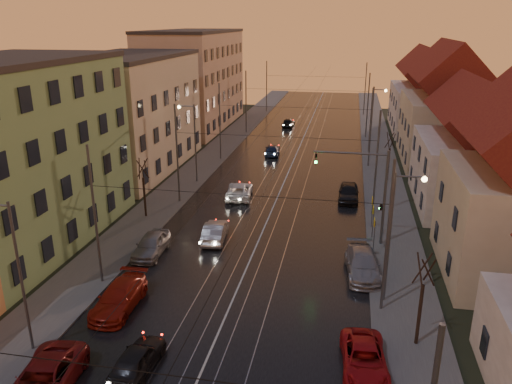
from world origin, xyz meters
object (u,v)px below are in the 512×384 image
Objects in this scene: parked_right_0 at (364,359)px; parked_right_2 at (349,192)px; street_lamp_2 at (192,136)px; parked_left_2 at (119,298)px; parked_right_1 at (363,264)px; driving_car_3 at (272,150)px; street_lamp_3 at (374,114)px; traffic_light_mast at (371,185)px; street_lamp_0 at (13,263)px; parked_left_1 at (43,381)px; driving_car_2 at (239,191)px; driving_car_4 at (289,123)px; street_lamp_1 at (396,226)px; driving_car_0 at (137,359)px; driving_car_1 at (215,231)px; parked_left_3 at (151,245)px.

parked_right_2 is (-1.01, 23.89, 0.14)m from parked_right_0.
street_lamp_2 is 1.61× the size of parked_left_2.
driving_car_3 is at bearing 104.48° from parked_right_1.
street_lamp_3 is 1.11× the size of traffic_light_mast.
parked_right_1 is (10.49, -29.11, 0.13)m from driving_car_3.
parked_left_1 is at bearing -45.18° from street_lamp_0.
driving_car_4 is (0.48, 33.33, 0.01)m from driving_car_2.
parked_left_2 is at bearing -140.83° from traffic_light_mast.
street_lamp_1 is at bearing 27.50° from parked_left_1.
street_lamp_0 reaches higher than driving_car_0.
driving_car_2 is 10.12m from parked_right_2.
street_lamp_0 is at bearing -0.67° from driving_car_0.
parked_left_1 is (-2.87, -27.05, 0.06)m from driving_car_2.
street_lamp_2 reaches higher than driving_car_0.
parked_left_3 is (-3.80, -3.19, 0.04)m from driving_car_1.
driving_car_0 is 0.73× the size of parked_left_1.
driving_car_2 is at bearing 144.14° from traffic_light_mast.
parked_left_1 is at bearing -92.77° from parked_left_2.
parked_left_3 is at bearing 76.24° from driving_car_3.
driving_car_4 reaches higher than driving_car_2.
driving_car_0 is 0.90× the size of driving_car_1.
driving_car_0 reaches higher than parked_right_0.
street_lamp_1 is at bearing 104.84° from driving_car_3.
parked_right_1 is at bearing 156.43° from driving_car_1.
traffic_light_mast reaches higher than parked_right_2.
driving_car_1 is (5.84, 14.64, -4.17)m from street_lamp_0.
parked_right_1 is (10.86, -3.45, 0.04)m from driving_car_1.
parked_right_1 reaches higher than driving_car_2.
driving_car_0 is at bearing 84.65° from driving_car_2.
parked_right_1 is at bearing -94.68° from traffic_light_mast.
driving_car_4 is at bearing -86.65° from driving_car_0.
street_lamp_2 is 1.77× the size of parked_right_0.
driving_car_1 reaches higher than driving_car_3.
parked_right_0 is at bearing -87.52° from parked_right_2.
street_lamp_3 is 33.10m from parked_right_1.
driving_car_3 is (-12.00, -3.70, -4.27)m from street_lamp_3.
street_lamp_2 reaches higher than parked_right_0.
traffic_light_mast reaches higher than driving_car_4.
driving_car_1 is (-12.36, 6.64, -4.17)m from street_lamp_1.
traffic_light_mast is at bearing -35.07° from street_lamp_2.
parked_left_3 is at bearing 79.88° from street_lamp_0.
driving_car_4 is 60.47m from parked_left_1.
street_lamp_1 is 17.04m from parked_left_3.
street_lamp_3 is at bearing 83.54° from parked_right_0.
street_lamp_3 reaches higher than parked_right_0.
driving_car_0 is 0.75× the size of parked_right_1.
parked_right_2 reaches higher than parked_left_2.
parked_left_3 is (2.04, 11.45, -4.13)m from street_lamp_0.
driving_car_3 is at bearing 81.24° from street_lamp_0.
street_lamp_2 is 1.00× the size of street_lamp_3.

